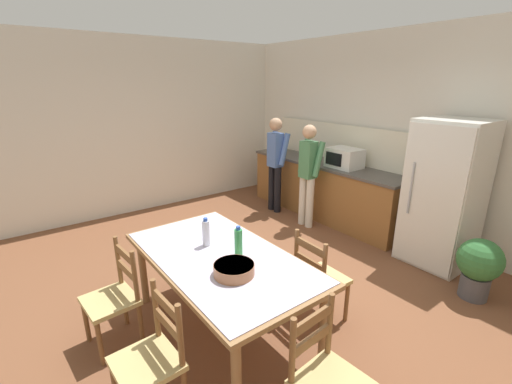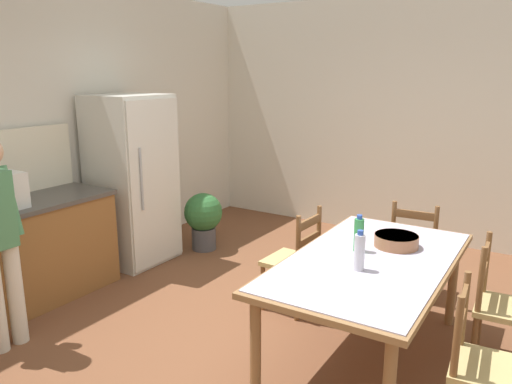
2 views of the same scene
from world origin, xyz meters
name	(u,v)px [view 2 (image 2 of 2)]	position (x,y,z in m)	size (l,w,h in m)	color
ground_plane	(265,353)	(0.00, 0.00, 0.00)	(8.32, 8.32, 0.00)	brown
wall_back	(28,134)	(0.00, 2.66, 1.45)	(6.52, 0.12, 2.90)	silver
wall_right	(407,120)	(3.26, 0.00, 1.45)	(0.12, 5.20, 2.90)	silver
refrigerator	(132,180)	(0.85, 2.19, 0.90)	(0.74, 0.73, 1.79)	silver
dining_table	(370,269)	(0.33, -0.65, 0.69)	(1.90, 1.05, 0.77)	olive
bottle_near_centre	(359,252)	(0.10, -0.65, 0.89)	(0.07, 0.07, 0.27)	silver
bottle_off_centre	(359,234)	(0.43, -0.52, 0.89)	(0.07, 0.07, 0.27)	green
serving_bowl	(396,240)	(0.67, -0.72, 0.82)	(0.32, 0.32, 0.09)	#9E6642
chair_side_near_left	(482,366)	(-0.08, -1.46, 0.44)	(0.45, 0.43, 0.91)	brown
chair_side_near_right	(501,306)	(0.77, -1.45, 0.44)	(0.44, 0.42, 0.91)	brown
chair_side_far_right	(295,261)	(0.75, 0.17, 0.44)	(0.43, 0.41, 0.91)	brown
chair_head_end	(415,250)	(1.57, -0.63, 0.44)	(0.43, 0.45, 0.91)	brown
potted_plant	(203,217)	(1.50, 1.76, 0.39)	(0.44, 0.44, 0.67)	#4C4C51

